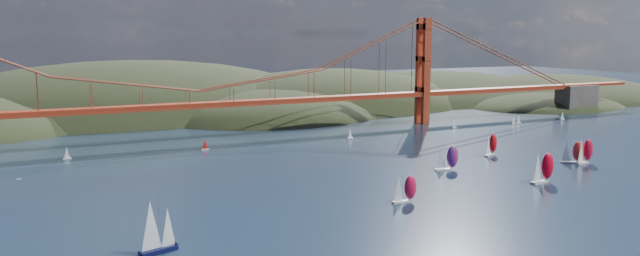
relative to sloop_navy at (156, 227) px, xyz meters
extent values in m
ellipsoid|color=black|center=(37.89, 258.24, -22.61)|extent=(300.00, 180.00, 96.00)
ellipsoid|color=black|center=(157.89, 228.24, -19.11)|extent=(220.00, 140.00, 76.00)
ellipsoid|color=black|center=(107.89, 198.24, -14.21)|extent=(140.00, 110.00, 48.00)
ellipsoid|color=black|center=(247.89, 248.24, -16.31)|extent=(260.00, 160.00, 60.00)
ellipsoid|color=black|center=(332.89, 208.24, -14.91)|extent=(220.00, 150.00, 52.00)
ellipsoid|color=black|center=(287.89, 168.24, -10.71)|extent=(120.00, 90.00, 28.00)
cube|color=maroon|center=(47.89, 138.24, 10.19)|extent=(440.00, 7.00, 1.60)
cube|color=maroon|center=(47.89, 138.24, 8.99)|extent=(440.00, 7.00, 0.80)
cube|color=maroon|center=(167.89, 138.24, 21.69)|extent=(4.00, 8.50, 55.00)
cube|color=#4C443D|center=(281.89, 138.24, 2.19)|extent=(24.00, 12.00, 16.00)
cube|color=maroon|center=(293.89, 138.24, 10.19)|extent=(52.00, 7.00, 1.60)
cube|color=black|center=(0.31, 0.10, -5.31)|extent=(8.74, 4.69, 1.01)
cylinder|color=#99999E|center=(0.72, 0.22, 1.28)|extent=(0.13, 0.13, 12.16)
cone|color=white|center=(-1.14, -0.34, 0.67)|extent=(5.88, 5.88, 10.70)
cone|color=white|center=(2.73, 0.83, -0.55)|extent=(4.20, 4.20, 8.51)
cube|color=silver|center=(69.90, 10.44, -5.50)|extent=(5.38, 1.69, 0.64)
cylinder|color=#99999E|center=(70.17, 10.43, -1.18)|extent=(0.08, 0.08, 7.99)
cone|color=white|center=(68.95, 10.47, -1.58)|extent=(3.09, 3.09, 7.03)
ellipsoid|color=red|center=(72.83, 10.33, -1.58)|extent=(3.81, 2.48, 6.71)
cube|color=silver|center=(122.15, 10.43, -5.42)|extent=(6.78, 2.61, 0.79)
cylinder|color=#99999E|center=(122.47, 10.47, -0.06)|extent=(0.10, 0.10, 9.92)
cone|color=white|center=(120.96, 10.29, -0.56)|extent=(4.11, 4.11, 8.73)
ellipsoid|color=red|center=(125.76, 10.86, -0.56)|extent=(4.94, 3.43, 8.33)
cube|color=white|center=(155.22, 28.75, -5.47)|extent=(5.68, 4.38, 0.68)
cylinder|color=#99999E|center=(155.46, 28.60, -0.85)|extent=(0.09, 0.09, 8.55)
cone|color=white|center=(154.35, 29.29, -1.28)|extent=(4.40, 4.40, 7.53)
ellipsoid|color=red|center=(157.88, 27.08, -1.28)|extent=(4.71, 4.25, 7.18)
cube|color=silver|center=(138.54, 52.41, -5.47)|extent=(5.94, 3.82, 0.69)
cylinder|color=#99999E|center=(138.80, 52.53, -0.79)|extent=(0.09, 0.09, 8.67)
cone|color=white|center=(137.59, 51.99, -1.22)|extent=(4.27, 4.27, 7.63)
ellipsoid|color=#AC070B|center=(141.44, 53.70, -1.22)|extent=(4.73, 3.97, 7.28)
cube|color=silver|center=(158.50, 25.59, -5.44)|extent=(6.40, 2.76, 0.74)
cylinder|color=#99999E|center=(158.81, 25.64, -0.43)|extent=(0.09, 0.09, 9.29)
cone|color=white|center=(157.40, 25.40, -0.89)|extent=(4.00, 4.00, 8.17)
ellipsoid|color=#BB061F|center=(161.86, 26.17, -0.89)|extent=(4.73, 3.42, 7.80)
cube|color=white|center=(106.37, 38.98, -5.46)|extent=(6.20, 2.77, 0.72)
cylinder|color=#99999E|center=(106.67, 38.93, -0.60)|extent=(0.09, 0.09, 8.99)
cone|color=white|center=(105.31, 39.18, -1.05)|extent=(3.93, 3.93, 7.91)
ellipsoid|color=red|center=(109.61, 38.37, -1.05)|extent=(4.62, 3.37, 7.55)
cube|color=silver|center=(-9.03, 118.21, -5.56)|extent=(3.00, 1.00, 0.50)
cone|color=white|center=(-9.03, 118.21, -3.21)|extent=(2.00, 2.00, 4.20)
cube|color=silver|center=(171.84, 116.06, -5.56)|extent=(3.00, 1.00, 0.50)
cone|color=white|center=(171.84, 116.06, -3.21)|extent=(2.00, 2.00, 4.20)
cube|color=silver|center=(208.50, 113.53, -5.56)|extent=(3.00, 1.00, 0.50)
cone|color=white|center=(208.50, 113.53, -3.21)|extent=(2.00, 2.00, 4.20)
cube|color=silver|center=(213.23, 114.57, -5.56)|extent=(3.00, 1.00, 0.50)
cone|color=white|center=(213.23, 114.57, -3.21)|extent=(2.00, 2.00, 4.20)
cube|color=silver|center=(245.48, 114.98, -5.56)|extent=(3.00, 1.00, 0.50)
cone|color=white|center=(245.48, 114.98, -3.21)|extent=(2.00, 2.00, 4.20)
cube|color=silver|center=(109.56, 111.45, -5.56)|extent=(3.00, 1.00, 0.50)
cone|color=white|center=(109.56, 111.45, -3.21)|extent=(2.00, 2.00, 4.20)
cube|color=silver|center=(43.02, 113.35, -5.56)|extent=(3.00, 1.00, 0.50)
cone|color=red|center=(43.02, 113.35, -3.21)|extent=(2.00, 2.00, 4.20)
ellipsoid|color=white|center=(-25.77, -14.22, 16.30)|extent=(0.90, 0.25, 0.17)
camera|label=1|loc=(-25.55, -131.45, 41.19)|focal=35.00mm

